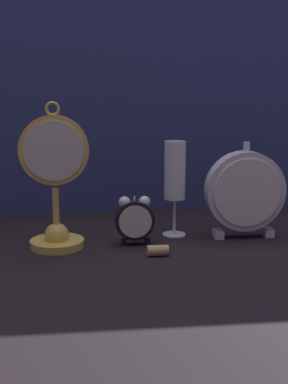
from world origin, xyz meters
TOP-DOWN VIEW (x-y plane):
  - ground_plane at (0.00, 0.00)m, footprint 4.00×4.00m
  - fabric_backdrop_drape at (0.00, 0.33)m, footprint 1.79×0.01m
  - pocket_watch_on_stand at (-0.19, 0.02)m, footprint 0.14×0.11m
  - alarm_clock_twin_bell at (-0.03, 0.03)m, footprint 0.08×0.03m
  - mantel_clock_silver at (0.22, 0.05)m, footprint 0.18×0.04m
  - champagne_flute at (0.07, 0.09)m, footprint 0.05×0.05m
  - wine_cork at (0.01, -0.06)m, footprint 0.04×0.02m

SIDE VIEW (x-z plane):
  - ground_plane at x=0.00m, z-range 0.00..0.00m
  - wine_cork at x=0.01m, z-range 0.00..0.02m
  - alarm_clock_twin_bell at x=-0.03m, z-range 0.01..0.11m
  - mantel_clock_silver at x=0.22m, z-range 0.00..0.21m
  - pocket_watch_on_stand at x=-0.19m, z-range -0.03..0.27m
  - champagne_flute at x=0.07m, z-range 0.03..0.24m
  - fabric_backdrop_drape at x=0.00m, z-range 0.00..0.64m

